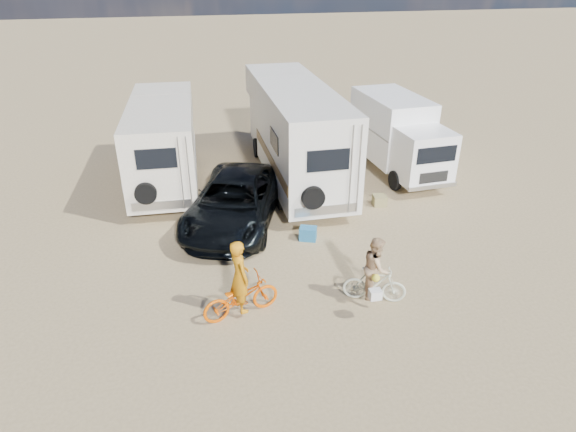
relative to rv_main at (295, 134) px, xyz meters
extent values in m
plane|color=tan|center=(0.19, -6.64, -1.80)|extent=(140.00, 140.00, 0.00)
imported|color=black|center=(-2.73, -3.26, -1.03)|extent=(4.33, 6.13, 1.55)
imported|color=#DC5100|center=(-3.15, -8.06, -1.30)|extent=(2.04, 1.16, 1.01)
imported|color=beige|center=(0.21, -8.20, -1.33)|extent=(1.65, 1.00, 0.96)
imported|color=#BF750D|center=(-3.15, -8.06, -0.86)|extent=(0.62, 0.78, 1.89)
imported|color=tan|center=(0.21, -8.20, -0.98)|extent=(0.87, 0.97, 1.64)
imported|color=#292C29|center=(4.71, -2.01, -1.35)|extent=(1.81, 0.83, 0.92)
cube|color=#206291|center=(-0.67, -4.85, -1.60)|extent=(0.62, 0.54, 0.41)
cube|color=olive|center=(2.39, -3.02, -1.62)|extent=(0.50, 0.50, 0.36)
camera|label=1|loc=(-4.05, -17.81, 5.99)|focal=31.02mm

